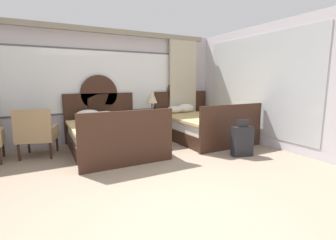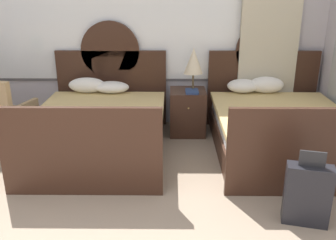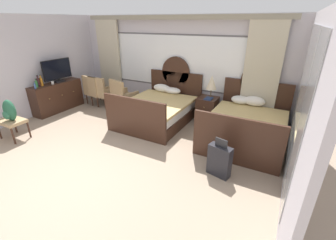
{
  "view_description": "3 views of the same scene",
  "coord_description": "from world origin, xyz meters",
  "px_view_note": "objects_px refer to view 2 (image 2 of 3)",
  "views": [
    {
      "loc": [
        -1.22,
        -2.12,
        1.46
      ],
      "look_at": [
        1.03,
        2.13,
        0.68
      ],
      "focal_mm": 25.99,
      "sensor_mm": 36.0,
      "label": 1
    },
    {
      "loc": [
        0.98,
        -1.65,
        2.08
      ],
      "look_at": [
        0.94,
        2.27,
        0.65
      ],
      "focal_mm": 39.46,
      "sensor_mm": 36.0,
      "label": 2
    },
    {
      "loc": [
        3.01,
        -2.1,
        2.55
      ],
      "look_at": [
        0.93,
        1.76,
        0.62
      ],
      "focal_mm": 24.31,
      "sensor_mm": 36.0,
      "label": 3
    }
  ],
  "objects_px": {
    "armchair_by_window_left": "(2,110)",
    "suitcase_on_floor": "(307,194)",
    "bed_near_window": "(101,126)",
    "bed_near_mirror": "(277,127)",
    "table_lamp_on_nightstand": "(193,61)",
    "book_on_nightstand": "(192,91)",
    "nightstand_between_beds": "(187,112)"
  },
  "relations": [
    {
      "from": "suitcase_on_floor",
      "to": "armchair_by_window_left",
      "type": "bearing_deg",
      "value": 153.31
    },
    {
      "from": "bed_near_window",
      "to": "table_lamp_on_nightstand",
      "type": "height_order",
      "value": "bed_near_window"
    },
    {
      "from": "suitcase_on_floor",
      "to": "table_lamp_on_nightstand",
      "type": "bearing_deg",
      "value": 112.89
    },
    {
      "from": "bed_near_window",
      "to": "nightstand_between_beds",
      "type": "xyz_separation_m",
      "value": [
        1.16,
        0.64,
        -0.01
      ]
    },
    {
      "from": "nightstand_between_beds",
      "to": "suitcase_on_floor",
      "type": "bearing_deg",
      "value": -65.6
    },
    {
      "from": "nightstand_between_beds",
      "to": "suitcase_on_floor",
      "type": "relative_size",
      "value": 0.9
    },
    {
      "from": "bed_near_mirror",
      "to": "suitcase_on_floor",
      "type": "xyz_separation_m",
      "value": [
        -0.14,
        -1.57,
        -0.05
      ]
    },
    {
      "from": "bed_near_mirror",
      "to": "armchair_by_window_left",
      "type": "height_order",
      "value": "bed_near_mirror"
    },
    {
      "from": "bed_near_mirror",
      "to": "nightstand_between_beds",
      "type": "height_order",
      "value": "bed_near_mirror"
    },
    {
      "from": "nightstand_between_beds",
      "to": "armchair_by_window_left",
      "type": "relative_size",
      "value": 0.69
    },
    {
      "from": "nightstand_between_beds",
      "to": "book_on_nightstand",
      "type": "bearing_deg",
      "value": -62.97
    },
    {
      "from": "bed_near_mirror",
      "to": "suitcase_on_floor",
      "type": "distance_m",
      "value": 1.58
    },
    {
      "from": "bed_near_mirror",
      "to": "suitcase_on_floor",
      "type": "height_order",
      "value": "bed_near_mirror"
    },
    {
      "from": "bed_near_window",
      "to": "bed_near_mirror",
      "type": "height_order",
      "value": "same"
    },
    {
      "from": "book_on_nightstand",
      "to": "armchair_by_window_left",
      "type": "bearing_deg",
      "value": -172.77
    },
    {
      "from": "book_on_nightstand",
      "to": "armchair_by_window_left",
      "type": "distance_m",
      "value": 2.61
    },
    {
      "from": "armchair_by_window_left",
      "to": "suitcase_on_floor",
      "type": "relative_size",
      "value": 1.31
    },
    {
      "from": "book_on_nightstand",
      "to": "armchair_by_window_left",
      "type": "relative_size",
      "value": 0.27
    },
    {
      "from": "armchair_by_window_left",
      "to": "book_on_nightstand",
      "type": "bearing_deg",
      "value": 7.23
    },
    {
      "from": "bed_near_window",
      "to": "table_lamp_on_nightstand",
      "type": "relative_size",
      "value": 3.55
    },
    {
      "from": "bed_near_mirror",
      "to": "book_on_nightstand",
      "type": "distance_m",
      "value": 1.26
    },
    {
      "from": "bed_near_mirror",
      "to": "armchair_by_window_left",
      "type": "bearing_deg",
      "value": 176.83
    },
    {
      "from": "book_on_nightstand",
      "to": "bed_near_window",
      "type": "bearing_deg",
      "value": -156.13
    },
    {
      "from": "bed_near_window",
      "to": "nightstand_between_beds",
      "type": "bearing_deg",
      "value": 28.87
    },
    {
      "from": "nightstand_between_beds",
      "to": "table_lamp_on_nightstand",
      "type": "distance_m",
      "value": 0.75
    },
    {
      "from": "bed_near_mirror",
      "to": "suitcase_on_floor",
      "type": "relative_size",
      "value": 2.99
    },
    {
      "from": "nightstand_between_beds",
      "to": "suitcase_on_floor",
      "type": "xyz_separation_m",
      "value": [
        1.0,
        -2.21,
        -0.03
      ]
    },
    {
      "from": "nightstand_between_beds",
      "to": "bed_near_mirror",
      "type": "bearing_deg",
      "value": -28.95
    },
    {
      "from": "bed_near_window",
      "to": "bed_near_mirror",
      "type": "bearing_deg",
      "value": 0.07
    },
    {
      "from": "table_lamp_on_nightstand",
      "to": "book_on_nightstand",
      "type": "height_order",
      "value": "table_lamp_on_nightstand"
    },
    {
      "from": "suitcase_on_floor",
      "to": "book_on_nightstand",
      "type": "bearing_deg",
      "value": 114.27
    },
    {
      "from": "nightstand_between_beds",
      "to": "book_on_nightstand",
      "type": "distance_m",
      "value": 0.36
    }
  ]
}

